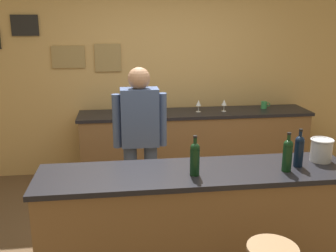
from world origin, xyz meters
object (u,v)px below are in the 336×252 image
object	(u,v)px
ice_bucket	(321,149)
wine_glass_c	(224,103)
bartender	(140,138)
wine_bottle_a	(195,158)
wine_bottle_c	(299,150)
wine_bottle_b	(287,154)
wine_glass_b	(198,103)
wine_glass_a	(135,106)
coffee_mug	(264,105)

from	to	relation	value
ice_bucket	wine_glass_c	bearing A→B (deg)	97.98
bartender	wine_bottle_a	xyz separation A→B (m)	(0.35, -0.95, 0.12)
bartender	ice_bucket	world-z (taller)	bartender
wine_bottle_c	ice_bucket	world-z (taller)	wine_bottle_c
wine_bottle_a	bartender	bearing A→B (deg)	110.12
wine_bottle_b	wine_bottle_a	bearing A→B (deg)	178.96
wine_bottle_a	ice_bucket	xyz separation A→B (m)	(1.08, 0.16, -0.04)
ice_bucket	wine_glass_b	distance (m)	2.05
wine_bottle_b	wine_glass_a	size ratio (longest dim) A/B	1.97
ice_bucket	wine_glass_a	bearing A→B (deg)	126.50
bartender	wine_glass_b	world-z (taller)	bartender
wine_glass_a	wine_glass_c	size ratio (longest dim) A/B	1.00
bartender	wine_bottle_b	distance (m)	1.44
wine_bottle_b	wine_glass_b	bearing A→B (deg)	96.35
wine_bottle_a	wine_glass_a	size ratio (longest dim) A/B	1.97
wine_bottle_a	coffee_mug	distance (m)	2.61
wine_glass_c	wine_bottle_a	bearing A→B (deg)	-111.04
wine_bottle_b	wine_glass_c	xyz separation A→B (m)	(0.10, 2.12, -0.05)
wine_bottle_b	wine_glass_b	xyz separation A→B (m)	(-0.24, 2.13, -0.05)
wine_bottle_a	wine_glass_b	distance (m)	2.17
wine_glass_a	coffee_mug	distance (m)	1.74
wine_bottle_c	coffee_mug	bearing A→B (deg)	75.58
wine_bottle_a	coffee_mug	xyz separation A→B (m)	(1.39, 2.20, -0.11)
bartender	wine_bottle_b	size ratio (longest dim) A/B	5.29
wine_bottle_c	wine_glass_a	distance (m)	2.33
wine_bottle_c	wine_glass_a	world-z (taller)	wine_bottle_c
ice_bucket	wine_glass_a	world-z (taller)	ice_bucket
coffee_mug	wine_bottle_c	bearing A→B (deg)	-104.42
wine_glass_a	wine_glass_b	xyz separation A→B (m)	(0.81, 0.04, 0.00)
wine_bottle_a	ice_bucket	size ratio (longest dim) A/B	1.63
wine_bottle_a	wine_glass_c	size ratio (longest dim) A/B	1.97
wine_glass_b	bartender	bearing A→B (deg)	-125.13
wine_bottle_c	wine_bottle_b	bearing A→B (deg)	-148.22
wine_bottle_a	wine_glass_c	bearing A→B (deg)	68.96
wine_bottle_b	wine_bottle_c	distance (m)	0.16
wine_glass_c	bartender	bearing A→B (deg)	-135.03
wine_glass_a	coffee_mug	world-z (taller)	wine_glass_a
bartender	wine_glass_a	size ratio (longest dim) A/B	10.45
bartender	wine_glass_b	size ratio (longest dim) A/B	10.45
wine_glass_c	wine_glass_b	bearing A→B (deg)	177.86
wine_glass_c	wine_glass_a	bearing A→B (deg)	-178.69
bartender	wine_glass_c	world-z (taller)	bartender
ice_bucket	wine_glass_c	xyz separation A→B (m)	(-0.27, 1.95, -0.01)
wine_glass_a	wine_glass_b	bearing A→B (deg)	2.74
wine_bottle_b	wine_glass_a	bearing A→B (deg)	116.65
wine_glass_a	wine_glass_c	world-z (taller)	same
bartender	wine_bottle_b	world-z (taller)	bartender
wine_glass_b	wine_glass_c	distance (m)	0.34
wine_bottle_b	wine_glass_c	size ratio (longest dim) A/B	1.97
wine_glass_a	wine_glass_b	size ratio (longest dim) A/B	1.00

